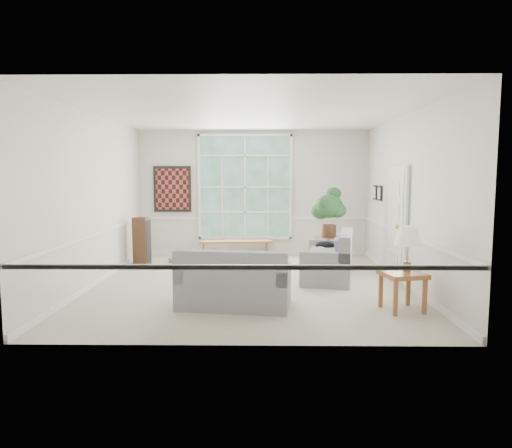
# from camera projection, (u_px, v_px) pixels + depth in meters

# --- Properties ---
(floor) EXTENTS (5.50, 6.00, 0.01)m
(floor) POSITION_uv_depth(u_px,v_px,m) (250.00, 284.00, 8.16)
(floor) COLOR #B1AC97
(floor) RESTS_ON ground
(ceiling) EXTENTS (5.50, 6.00, 0.02)m
(ceiling) POSITION_uv_depth(u_px,v_px,m) (250.00, 113.00, 7.85)
(ceiling) COLOR white
(ceiling) RESTS_ON ground
(wall_back) EXTENTS (5.50, 0.02, 3.00)m
(wall_back) POSITION_uv_depth(u_px,v_px,m) (253.00, 193.00, 10.99)
(wall_back) COLOR silver
(wall_back) RESTS_ON ground
(wall_front) EXTENTS (5.50, 0.02, 3.00)m
(wall_front) POSITION_uv_depth(u_px,v_px,m) (243.00, 214.00, 5.02)
(wall_front) COLOR silver
(wall_front) RESTS_ON ground
(wall_left) EXTENTS (0.02, 6.00, 3.00)m
(wall_left) POSITION_uv_depth(u_px,v_px,m) (95.00, 200.00, 8.04)
(wall_left) COLOR silver
(wall_left) RESTS_ON ground
(wall_right) EXTENTS (0.02, 6.00, 3.00)m
(wall_right) POSITION_uv_depth(u_px,v_px,m) (407.00, 200.00, 7.97)
(wall_right) COLOR silver
(wall_right) RESTS_ON ground
(window_back) EXTENTS (2.30, 0.08, 2.40)m
(window_back) POSITION_uv_depth(u_px,v_px,m) (245.00, 187.00, 10.94)
(window_back) COLOR white
(window_back) RESTS_ON wall_back
(entry_door) EXTENTS (0.08, 0.90, 2.10)m
(entry_door) POSITION_uv_depth(u_px,v_px,m) (394.00, 222.00, 8.61)
(entry_door) COLOR white
(entry_door) RESTS_ON floor
(door_sidelight) EXTENTS (0.08, 0.26, 1.90)m
(door_sidelight) POSITION_uv_depth(u_px,v_px,m) (405.00, 220.00, 7.98)
(door_sidelight) COLOR white
(door_sidelight) RESTS_ON wall_right
(wall_art) EXTENTS (0.90, 0.06, 1.10)m
(wall_art) POSITION_uv_depth(u_px,v_px,m) (172.00, 189.00, 10.95)
(wall_art) COLOR maroon
(wall_art) RESTS_ON wall_back
(wall_frame_near) EXTENTS (0.04, 0.26, 0.32)m
(wall_frame_near) POSITION_uv_depth(u_px,v_px,m) (379.00, 193.00, 9.71)
(wall_frame_near) COLOR black
(wall_frame_near) RESTS_ON wall_right
(wall_frame_far) EXTENTS (0.04, 0.26, 0.32)m
(wall_frame_far) POSITION_uv_depth(u_px,v_px,m) (375.00, 192.00, 10.10)
(wall_frame_far) COLOR black
(wall_frame_far) RESTS_ON wall_right
(loveseat_right) EXTENTS (1.19, 1.80, 0.90)m
(loveseat_right) POSITION_uv_depth(u_px,v_px,m) (328.00, 255.00, 8.51)
(loveseat_right) COLOR gray
(loveseat_right) RESTS_ON floor
(loveseat_front) EXTENTS (1.71, 1.03, 0.87)m
(loveseat_front) POSITION_uv_depth(u_px,v_px,m) (234.00, 277.00, 6.70)
(loveseat_front) COLOR gray
(loveseat_front) RESTS_ON floor
(coffee_table) EXTENTS (1.15, 0.87, 0.38)m
(coffee_table) POSITION_uv_depth(u_px,v_px,m) (231.00, 266.00, 8.74)
(coffee_table) COLOR brown
(coffee_table) RESTS_ON floor
(pewter_bowl) EXTENTS (0.44, 0.44, 0.08)m
(pewter_bowl) POSITION_uv_depth(u_px,v_px,m) (235.00, 255.00, 8.65)
(pewter_bowl) COLOR #A5A5AA
(pewter_bowl) RESTS_ON coffee_table
(window_bench) EXTENTS (1.71, 0.49, 0.39)m
(window_bench) POSITION_uv_depth(u_px,v_px,m) (235.00, 249.00, 10.77)
(window_bench) COLOR brown
(window_bench) RESTS_ON floor
(end_table) EXTENTS (0.65, 0.65, 0.60)m
(end_table) POSITION_uv_depth(u_px,v_px,m) (329.00, 252.00, 9.76)
(end_table) COLOR brown
(end_table) RESTS_ON floor
(houseplant) EXTENTS (0.83, 0.83, 1.09)m
(houseplant) POSITION_uv_depth(u_px,v_px,m) (329.00, 212.00, 9.73)
(houseplant) COLOR #234D26
(houseplant) RESTS_ON end_table
(side_table) EXTENTS (0.65, 0.65, 0.56)m
(side_table) POSITION_uv_depth(u_px,v_px,m) (402.00, 291.00, 6.50)
(side_table) COLOR brown
(side_table) RESTS_ON floor
(table_lamp) EXTENTS (0.49, 0.49, 0.65)m
(table_lamp) POSITION_uv_depth(u_px,v_px,m) (408.00, 249.00, 6.48)
(table_lamp) COLOR white
(table_lamp) RESTS_ON side_table
(pet_bed) EXTENTS (0.43, 0.43, 0.12)m
(pet_bed) POSITION_uv_depth(u_px,v_px,m) (177.00, 260.00, 10.16)
(pet_bed) COLOR slate
(pet_bed) RESTS_ON floor
(floor_speaker) EXTENTS (0.37, 0.32, 1.02)m
(floor_speaker) POSITION_uv_depth(u_px,v_px,m) (142.00, 241.00, 9.88)
(floor_speaker) COLOR #402719
(floor_speaker) RESTS_ON floor
(cat) EXTENTS (0.46, 0.42, 0.18)m
(cat) POSITION_uv_depth(u_px,v_px,m) (325.00, 245.00, 9.09)
(cat) COLOR black
(cat) RESTS_ON loveseat_right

